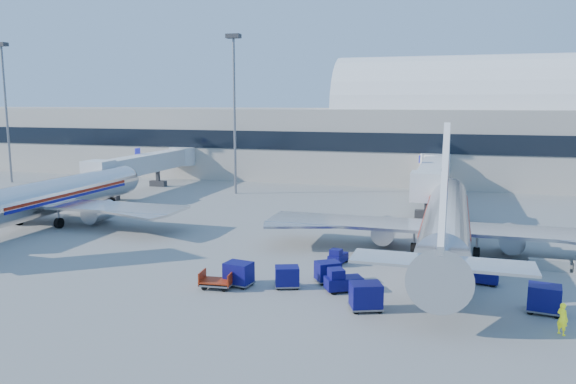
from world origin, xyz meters
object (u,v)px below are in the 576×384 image
(airliner_mid, at_px, (44,198))
(cart_solo_far, at_px, (544,298))
(barrier_near, at_px, (549,265))
(tug_right, at_px, (480,274))
(tug_lead, at_px, (342,281))
(cart_train_c, at_px, (239,273))
(airliner_main, at_px, (446,222))
(cart_train_a, at_px, (328,271))
(jetbridge_near, at_px, (432,173))
(mast_west, at_px, (234,91))
(cart_solo_near, at_px, (366,296))
(ramp_worker, at_px, (562,319))
(cart_train_b, at_px, (287,276))
(tug_left, at_px, (338,257))
(mast_far_west, at_px, (5,92))
(jetbridge_mid, at_px, (150,163))
(cart_open_red, at_px, (217,282))

(airliner_mid, xyz_separation_m, cart_solo_far, (48.32, -12.51, -1.96))
(barrier_near, distance_m, tug_right, 7.30)
(tug_lead, xyz_separation_m, cart_train_c, (-7.44, -0.98, 0.17))
(airliner_main, height_order, cart_train_a, airliner_main)
(jetbridge_near, relative_size, mast_west, 1.22)
(cart_solo_near, distance_m, ramp_worker, 11.41)
(cart_train_b, xyz_separation_m, cart_solo_far, (16.99, -0.02, 0.14))
(tug_left, height_order, cart_train_b, cart_train_b)
(mast_far_west, distance_m, tug_lead, 74.93)
(airliner_main, bearing_deg, cart_solo_far, -63.18)
(jetbridge_near, relative_size, ramp_worker, 14.50)
(mast_far_west, xyz_separation_m, cart_solo_far, (76.32, -38.00, -13.82))
(airliner_mid, xyz_separation_m, tug_right, (44.67, -7.48, -2.22))
(jetbridge_near, bearing_deg, barrier_near, -70.15)
(jetbridge_near, distance_m, cart_train_b, 39.78)
(cart_train_c, relative_size, ramp_worker, 1.16)
(jetbridge_mid, distance_m, cart_open_red, 49.81)
(mast_far_west, relative_size, cart_solo_far, 10.00)
(mast_west, height_order, cart_train_b, mast_west)
(cart_solo_near, bearing_deg, tug_lead, 102.46)
(jetbridge_mid, bearing_deg, ramp_worker, -39.41)
(jetbridge_mid, relative_size, cart_solo_near, 11.05)
(cart_train_b, distance_m, cart_solo_near, 6.72)
(tug_left, xyz_separation_m, cart_train_b, (-2.26, -6.90, 0.23))
(mast_far_west, relative_size, cart_solo_near, 9.08)
(tug_lead, height_order, cart_train_c, cart_train_c)
(airliner_mid, xyz_separation_m, cart_train_b, (31.33, -12.49, -2.09))
(cart_solo_near, bearing_deg, jetbridge_mid, 111.76)
(mast_far_west, bearing_deg, mast_west, 0.00)
(cart_train_c, height_order, cart_solo_far, cart_solo_far)
(jetbridge_near, relative_size, cart_solo_far, 12.17)
(tug_right, bearing_deg, cart_train_c, -154.19)
(tug_right, xyz_separation_m, cart_train_a, (-10.81, -2.99, 0.14))
(airliner_main, bearing_deg, cart_train_c, -137.27)
(barrier_near, bearing_deg, cart_train_b, -151.87)
(mast_west, height_order, tug_lead, mast_west)
(mast_west, distance_m, cart_train_b, 44.85)
(ramp_worker, bearing_deg, mast_west, -0.56)
(airliner_main, bearing_deg, jetbridge_mid, 149.36)
(airliner_main, height_order, ramp_worker, airliner_main)
(mast_west, xyz_separation_m, tug_lead, (23.27, -37.61, -14.03))
(tug_lead, bearing_deg, ramp_worker, -45.14)
(cart_open_red, distance_m, ramp_worker, 22.36)
(tug_left, bearing_deg, cart_train_b, 174.12)
(mast_west, distance_m, ramp_worker, 57.05)
(tug_lead, distance_m, cart_solo_far, 13.06)
(jetbridge_near, relative_size, jetbridge_mid, 1.00)
(cart_solo_near, xyz_separation_m, cart_open_red, (-10.89, 1.20, -0.53))
(tug_right, bearing_deg, airliner_main, 117.01)
(barrier_near, bearing_deg, cart_solo_far, -99.51)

